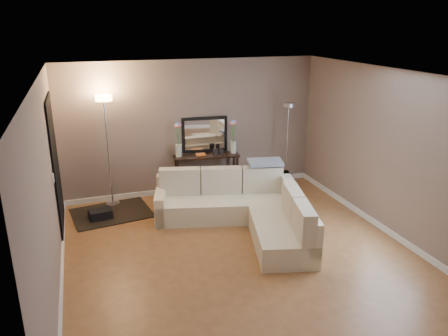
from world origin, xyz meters
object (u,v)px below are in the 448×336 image
object	(u,v)px
sectional_sofa	(245,208)
floor_lamp_unlit	(288,129)
floor_lamp_lit	(106,129)
console_table	(203,172)

from	to	relation	value
sectional_sofa	floor_lamp_unlit	bearing A→B (deg)	44.08
sectional_sofa	floor_lamp_lit	world-z (taller)	floor_lamp_lit
console_table	sectional_sofa	bearing A→B (deg)	-80.49
sectional_sofa	floor_lamp_lit	bearing A→B (deg)	142.30
floor_lamp_unlit	console_table	bearing A→B (deg)	172.20
floor_lamp_lit	sectional_sofa	bearing A→B (deg)	-37.70
floor_lamp_lit	console_table	bearing A→B (deg)	1.37
floor_lamp_lit	floor_lamp_unlit	size ratio (longest dim) A/B	1.17
sectional_sofa	floor_lamp_unlit	xyz separation A→B (m)	(1.43, 1.38, 0.93)
sectional_sofa	console_table	size ratio (longest dim) A/B	2.14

